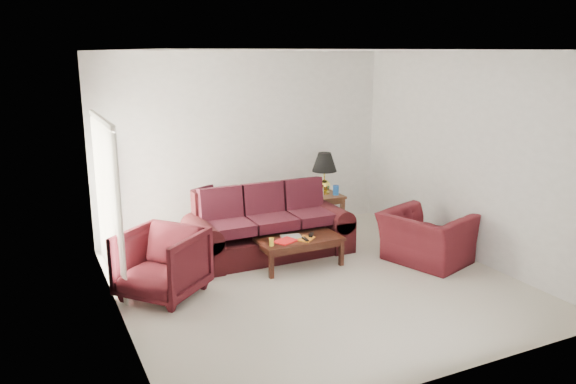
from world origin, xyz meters
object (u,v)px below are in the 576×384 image
at_px(floor_lamp, 112,201).
at_px(armchair_left, 162,264).
at_px(end_table, 324,212).
at_px(armchair_right, 426,238).
at_px(sofa, 269,223).
at_px(coffee_table, 299,252).

relative_size(floor_lamp, armchair_left, 1.81).
height_order(end_table, armchair_right, armchair_right).
bearing_deg(sofa, floor_lamp, 159.44).
bearing_deg(floor_lamp, armchair_left, -80.37).
distance_m(armchair_left, coffee_table, 2.02).
distance_m(armchair_right, coffee_table, 1.85).
distance_m(sofa, end_table, 1.54).
bearing_deg(armchair_left, floor_lamp, 148.66).
bearing_deg(coffee_table, end_table, 46.81).
height_order(floor_lamp, armchair_left, floor_lamp).
distance_m(end_table, floor_lamp, 3.49).
height_order(sofa, floor_lamp, floor_lamp).
xyz_separation_m(sofa, coffee_table, (0.21, -0.59, -0.29)).
xyz_separation_m(end_table, floor_lamp, (-3.44, 0.24, 0.54)).
bearing_deg(floor_lamp, end_table, -3.95).
height_order(sofa, armchair_right, sofa).
height_order(end_table, floor_lamp, floor_lamp).
distance_m(sofa, floor_lamp, 2.34).
distance_m(end_table, armchair_left, 3.49).
distance_m(sofa, coffee_table, 0.69).
xyz_separation_m(sofa, end_table, (1.34, 0.74, -0.19)).
relative_size(armchair_left, coffee_table, 0.79).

